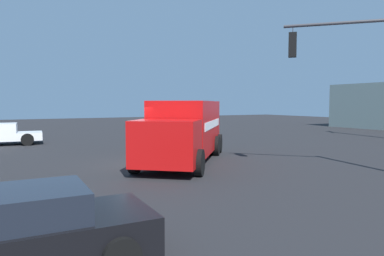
% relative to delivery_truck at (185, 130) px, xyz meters
% --- Properties ---
extents(ground_plane, '(100.00, 100.00, 0.00)m').
position_rel_delivery_truck_xyz_m(ground_plane, '(-0.10, -2.03, -1.45)').
color(ground_plane, black).
extents(delivery_truck, '(7.65, 6.96, 2.77)m').
position_rel_delivery_truck_xyz_m(delivery_truck, '(0.00, 0.00, 0.00)').
color(delivery_truck, red).
rests_on(delivery_truck, ground).
extents(traffic_light_primary, '(3.52, 3.33, 5.78)m').
position_rel_delivery_truck_xyz_m(traffic_light_primary, '(5.97, 4.61, 2.53)').
color(traffic_light_primary, '#38383D').
rests_on(traffic_light_primary, sidewalk_corner_far).
extents(sedan_black, '(2.12, 4.34, 1.31)m').
position_rel_delivery_truck_xyz_m(sedan_black, '(8.21, -7.32, -0.82)').
color(sedan_black, black).
rests_on(sedan_black, ground).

